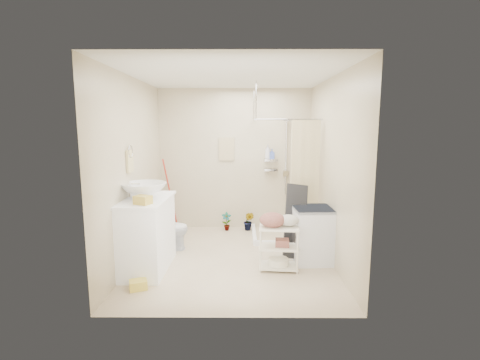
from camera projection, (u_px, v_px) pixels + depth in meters
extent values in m
plane|color=beige|center=(233.00, 258.00, 5.09)|extent=(3.20, 3.20, 0.00)
cube|color=silver|center=(232.00, 75.00, 4.70)|extent=(2.80, 3.20, 0.04)
cube|color=beige|center=(235.00, 160.00, 6.48)|extent=(2.80, 0.04, 2.60)
cube|color=beige|center=(228.00, 191.00, 3.31)|extent=(2.80, 0.04, 2.60)
cube|color=beige|center=(133.00, 170.00, 4.90)|extent=(0.04, 3.20, 2.60)
cube|color=beige|center=(332.00, 171.00, 4.89)|extent=(0.04, 3.20, 2.60)
cube|color=white|center=(146.00, 234.00, 4.67)|extent=(0.64, 1.12, 0.97)
imported|color=white|center=(144.00, 190.00, 4.60)|extent=(0.75, 0.75, 0.20)
cube|color=gold|center=(143.00, 200.00, 4.24)|extent=(0.24, 0.21, 0.11)
cube|color=#FBE34E|center=(138.00, 283.00, 4.12)|extent=(0.35, 0.32, 0.16)
imported|color=silver|center=(167.00, 229.00, 5.43)|extent=(0.67, 0.40, 0.66)
imported|color=brown|center=(226.00, 221.00, 6.44)|extent=(0.19, 0.13, 0.34)
imported|color=brown|center=(249.00, 221.00, 6.44)|extent=(0.24, 0.22, 0.35)
cube|color=beige|center=(227.00, 149.00, 6.43)|extent=(0.28, 0.03, 0.42)
imported|color=silver|center=(268.00, 152.00, 6.38)|extent=(0.13, 0.13, 0.26)
imported|color=#455BB0|center=(272.00, 154.00, 6.38)|extent=(0.09, 0.09, 0.19)
cube|color=silver|center=(312.00, 234.00, 4.95)|extent=(0.57, 0.58, 0.78)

